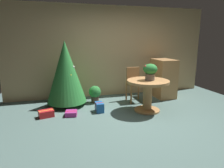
% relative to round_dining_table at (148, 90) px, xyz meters
% --- Properties ---
extents(ground_plane, '(6.60, 6.60, 0.00)m').
position_rel_round_dining_table_xyz_m(ground_plane, '(-0.45, -0.56, -0.51)').
color(ground_plane, '#4C6660').
extents(back_wall_panel, '(6.00, 0.10, 2.60)m').
position_rel_round_dining_table_xyz_m(back_wall_panel, '(-0.45, 1.64, 0.79)').
color(back_wall_panel, tan).
rests_on(back_wall_panel, ground_plane).
extents(round_dining_table, '(0.97, 0.97, 0.74)m').
position_rel_round_dining_table_xyz_m(round_dining_table, '(0.00, 0.00, 0.00)').
color(round_dining_table, '#B27F4C').
rests_on(round_dining_table, ground_plane).
extents(flower_vase, '(0.32, 0.32, 0.38)m').
position_rel_round_dining_table_xyz_m(flower_vase, '(0.04, -0.00, 0.45)').
color(flower_vase, '#665B51').
rests_on(flower_vase, round_dining_table).
extents(wooden_chair_far, '(0.41, 0.42, 0.92)m').
position_rel_round_dining_table_xyz_m(wooden_chair_far, '(0.00, 0.83, 0.02)').
color(wooden_chair_far, '#9E6B3D').
rests_on(wooden_chair_far, ground_plane).
extents(holiday_tree, '(0.98, 0.98, 1.64)m').
position_rel_round_dining_table_xyz_m(holiday_tree, '(-1.80, 0.92, 0.36)').
color(holiday_tree, brown).
rests_on(holiday_tree, ground_plane).
extents(gift_box_purple, '(0.29, 0.29, 0.10)m').
position_rel_round_dining_table_xyz_m(gift_box_purple, '(-1.76, 0.17, -0.46)').
color(gift_box_purple, '#9E287A').
rests_on(gift_box_purple, ground_plane).
extents(gift_box_red, '(0.35, 0.27, 0.15)m').
position_rel_round_dining_table_xyz_m(gift_box_red, '(-2.29, 0.24, -0.44)').
color(gift_box_red, red).
rests_on(gift_box_red, ground_plane).
extents(gift_box_blue, '(0.17, 0.28, 0.22)m').
position_rel_round_dining_table_xyz_m(gift_box_blue, '(-1.10, 0.25, -0.40)').
color(gift_box_blue, '#1E569E').
rests_on(gift_box_blue, ground_plane).
extents(wooden_cabinet, '(0.54, 0.74, 1.10)m').
position_rel_round_dining_table_xyz_m(wooden_cabinet, '(0.97, 0.98, 0.04)').
color(wooden_cabinet, '#B27F4C').
rests_on(wooden_cabinet, ground_plane).
extents(potted_plant, '(0.32, 0.32, 0.46)m').
position_rel_round_dining_table_xyz_m(potted_plant, '(-1.07, 0.95, -0.25)').
color(potted_plant, '#4C382D').
rests_on(potted_plant, ground_plane).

